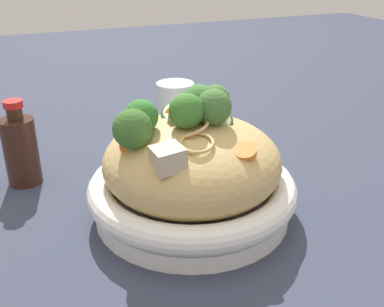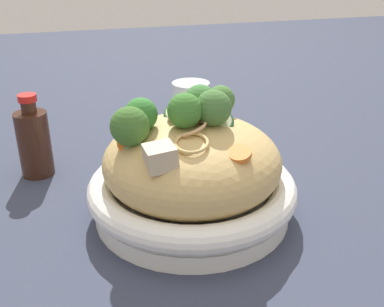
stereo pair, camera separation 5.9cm
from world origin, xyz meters
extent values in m
plane|color=#33394C|center=(0.00, 0.00, 0.00)|extent=(3.00, 3.00, 0.00)
cylinder|color=white|center=(0.00, 0.00, 0.01)|extent=(0.26, 0.26, 0.02)
torus|color=white|center=(0.00, 0.00, 0.04)|extent=(0.28, 0.28, 0.04)
ellipsoid|color=tan|center=(0.00, 0.00, 0.08)|extent=(0.23, 0.23, 0.11)
torus|color=tan|center=(-0.02, 0.03, 0.13)|extent=(0.07, 0.07, 0.02)
torus|color=tan|center=(0.05, -0.02, 0.13)|extent=(0.05, 0.05, 0.01)
torus|color=tan|center=(0.01, 0.05, 0.12)|extent=(0.07, 0.07, 0.02)
torus|color=tan|center=(0.02, -0.01, 0.13)|extent=(0.06, 0.06, 0.02)
cone|color=#9BB36B|center=(-0.01, 0.01, 0.13)|extent=(0.03, 0.03, 0.02)
sphere|color=#417B3B|center=(-0.01, 0.01, 0.16)|extent=(0.06, 0.06, 0.04)
cone|color=#97B969|center=(-0.05, 0.05, 0.12)|extent=(0.02, 0.02, 0.02)
sphere|color=#457436|center=(-0.05, 0.05, 0.14)|extent=(0.05, 0.05, 0.04)
cone|color=#95AE6E|center=(-0.01, -0.06, 0.12)|extent=(0.03, 0.03, 0.02)
sphere|color=#347B31|center=(-0.01, -0.06, 0.15)|extent=(0.06, 0.06, 0.04)
cone|color=#8FAE77|center=(0.01, -0.08, 0.12)|extent=(0.03, 0.03, 0.02)
sphere|color=#3D6B2C|center=(0.01, -0.08, 0.14)|extent=(0.07, 0.07, 0.05)
cone|color=#90B56A|center=(0.01, -0.01, 0.13)|extent=(0.02, 0.02, 0.02)
sphere|color=#3C7A2F|center=(0.01, -0.01, 0.15)|extent=(0.04, 0.04, 0.04)
cone|color=#98B274|center=(0.01, 0.02, 0.13)|extent=(0.03, 0.03, 0.01)
sphere|color=#447338|center=(0.01, 0.02, 0.15)|extent=(0.06, 0.06, 0.05)
cylinder|color=orange|center=(0.08, 0.03, 0.12)|extent=(0.04, 0.04, 0.02)
cylinder|color=orange|center=(-0.03, -0.01, 0.13)|extent=(0.03, 0.03, 0.02)
cylinder|color=orange|center=(0.01, -0.08, 0.12)|extent=(0.03, 0.03, 0.02)
cylinder|color=beige|center=(-0.04, -0.01, 0.13)|extent=(0.05, 0.05, 0.02)
torus|color=#2D552C|center=(-0.04, -0.01, 0.13)|extent=(0.06, 0.06, 0.02)
cylinder|color=beige|center=(0.01, 0.03, 0.13)|extent=(0.03, 0.04, 0.02)
torus|color=#26502F|center=(0.01, 0.03, 0.13)|extent=(0.04, 0.04, 0.03)
cylinder|color=beige|center=(-0.02, 0.01, 0.14)|extent=(0.03, 0.04, 0.03)
torus|color=#2E5723|center=(-0.02, 0.01, 0.14)|extent=(0.04, 0.04, 0.03)
cube|color=#C8B591|center=(0.07, -0.06, 0.12)|extent=(0.04, 0.04, 0.03)
cube|color=#D3B290|center=(-0.02, -0.01, 0.14)|extent=(0.03, 0.03, 0.02)
cylinder|color=#381E14|center=(-0.18, -0.20, 0.05)|extent=(0.05, 0.05, 0.10)
cylinder|color=#381E14|center=(-0.18, -0.20, 0.11)|extent=(0.02, 0.02, 0.02)
cylinder|color=red|center=(-0.18, -0.20, 0.13)|extent=(0.03, 0.03, 0.01)
cylinder|color=silver|center=(-0.25, 0.07, 0.06)|extent=(0.07, 0.07, 0.11)
camera|label=1|loc=(0.50, -0.21, 0.34)|focal=42.73mm
camera|label=2|loc=(0.52, -0.15, 0.34)|focal=42.73mm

